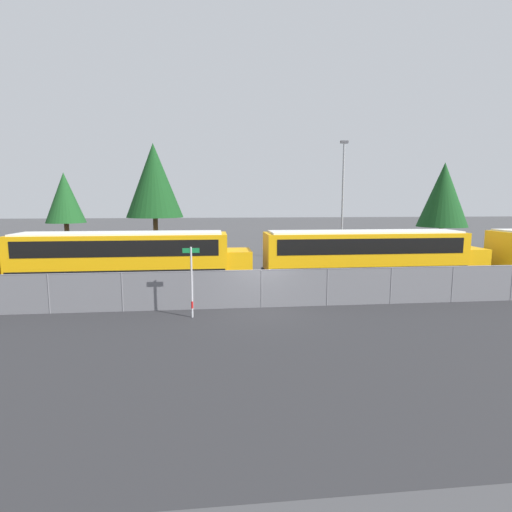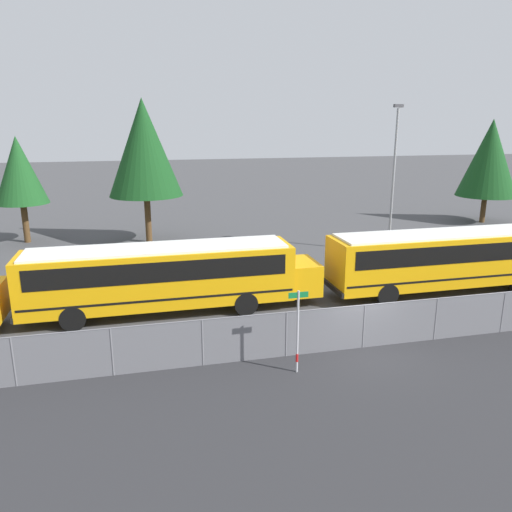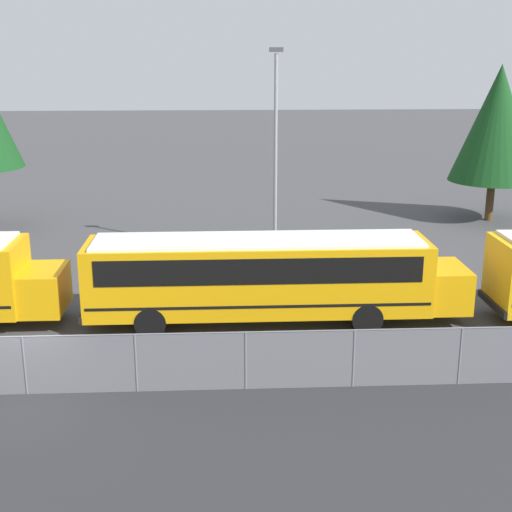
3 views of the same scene
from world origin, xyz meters
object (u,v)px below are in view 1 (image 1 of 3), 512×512
school_bus_1 (127,254)px  street_sign (192,281)px  tree_2 (443,195)px  light_pole (343,198)px  tree_3 (65,198)px  tree_0 (154,181)px  school_bus_2 (369,251)px

school_bus_1 → street_sign: 7.89m
school_bus_1 → tree_2: (28.10, 15.05, 3.62)m
light_pole → tree_3: light_pole is taller
light_pole → school_bus_1: bearing=-153.4°
street_sign → tree_2: tree_2 is taller
tree_3 → school_bus_1: bearing=-61.3°
light_pole → tree_0: size_ratio=0.95×
school_bus_1 → tree_2: 32.08m
street_sign → school_bus_1: bearing=120.5°
school_bus_1 → tree_3: 18.98m
school_bus_1 → school_bus_2: size_ratio=1.00×
tree_2 → tree_3: size_ratio=1.15×
tree_3 → light_pole: bearing=-20.0°
tree_0 → tree_3: (-8.62, 2.08, -1.56)m
light_pole → tree_3: 25.71m
school_bus_2 → tree_2: bearing=48.1°
school_bus_1 → light_pole: light_pole is taller
school_bus_1 → school_bus_2: 14.26m
school_bus_1 → light_pole: (15.18, 7.61, 3.28)m
school_bus_1 → tree_0: size_ratio=1.34×
school_bus_1 → school_bus_2: same height
school_bus_1 → tree_0: (-0.37, 14.31, 4.84)m
street_sign → school_bus_2: bearing=32.0°
school_bus_2 → light_pole: 8.68m
school_bus_1 → light_pole: size_ratio=1.42×
school_bus_2 → light_pole: (0.93, 7.98, 3.28)m
school_bus_2 → tree_3: (-23.24, 16.77, 3.28)m
tree_0 → tree_2: (28.47, 0.74, -1.22)m
light_pole → tree_2: 14.92m
tree_2 → tree_3: (-37.09, 1.35, -0.34)m
tree_2 → tree_0: bearing=-178.5°
school_bus_2 → street_sign: bearing=-148.0°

